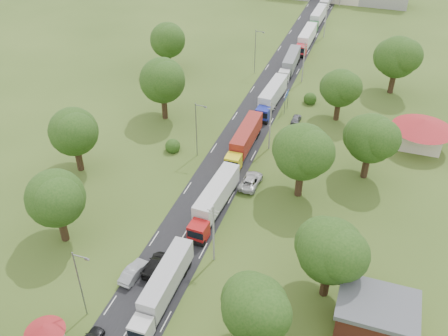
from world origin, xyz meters
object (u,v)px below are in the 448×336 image
at_px(guard_booth, 45,333).
at_px(truck_0, 164,286).
at_px(info_sign, 287,98).
at_px(car_lane_mid, 134,272).

bearing_deg(guard_booth, truck_0, 47.73).
height_order(guard_booth, truck_0, truck_0).
bearing_deg(truck_0, info_sign, 86.36).
relative_size(info_sign, truck_0, 0.30).
relative_size(guard_booth, info_sign, 1.07).
bearing_deg(guard_booth, info_sign, 78.32).
distance_m(info_sign, car_lane_mid, 48.75).
height_order(guard_booth, info_sign, info_sign).
relative_size(guard_booth, truck_0, 0.32).
height_order(truck_0, car_lane_mid, truck_0).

